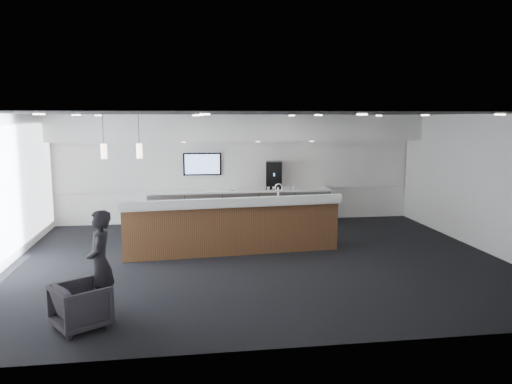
{
  "coord_description": "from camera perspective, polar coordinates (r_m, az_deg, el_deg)",
  "views": [
    {
      "loc": [
        -1.53,
        -9.89,
        2.93
      ],
      "look_at": [
        0.12,
        1.3,
        1.23
      ],
      "focal_mm": 35.0,
      "sensor_mm": 36.0,
      "label": 1
    }
  ],
  "objects": [
    {
      "name": "cup_1",
      "position": [
        13.84,
        3.71,
        0.49
      ],
      "size": [
        0.14,
        0.14,
        0.09
      ],
      "primitive_type": "imported",
      "rotation": [
        0.0,
        0.0,
        0.65
      ],
      "color": "white",
      "rests_on": "back_credenza"
    },
    {
      "name": "right_wall",
      "position": [
        11.94,
        24.86,
        0.87
      ],
      "size": [
        0.02,
        8.0,
        3.0
      ],
      "primitive_type": "cube",
      "color": "white",
      "rests_on": "ground"
    },
    {
      "name": "ceiling",
      "position": [
        10.01,
        0.42,
        8.95
      ],
      "size": [
        10.0,
        8.0,
        0.02
      ],
      "primitive_type": "cube",
      "color": "black",
      "rests_on": "back_wall"
    },
    {
      "name": "cup_3",
      "position": [
        13.78,
        2.57,
        0.47
      ],
      "size": [
        0.13,
        0.13,
        0.09
      ],
      "primitive_type": "imported",
      "rotation": [
        0.0,
        0.0,
        1.94
      ],
      "color": "white",
      "rests_on": "back_credenza"
    },
    {
      "name": "alcove_panel",
      "position": [
        14.01,
        -2.07,
        3.09
      ],
      "size": [
        9.8,
        0.06,
        1.4
      ],
      "primitive_type": "cube",
      "color": "white",
      "rests_on": "back_wall"
    },
    {
      "name": "cup_0",
      "position": [
        13.87,
        4.28,
        0.5
      ],
      "size": [
        0.1,
        0.1,
        0.09
      ],
      "primitive_type": "imported",
      "color": "white",
      "rests_on": "back_credenza"
    },
    {
      "name": "pendant_left",
      "position": [
        10.75,
        -13.05,
        4.7
      ],
      "size": [
        0.12,
        0.12,
        0.3
      ],
      "primitive_type": "cylinder",
      "color": "beige",
      "rests_on": "ceiling"
    },
    {
      "name": "wall_tv",
      "position": [
        13.87,
        -6.16,
        3.2
      ],
      "size": [
        1.05,
        0.08,
        0.62
      ],
      "color": "black",
      "rests_on": "back_wall"
    },
    {
      "name": "info_sign_left",
      "position": [
        13.6,
        -2.57,
        0.59
      ],
      "size": [
        0.15,
        0.05,
        0.2
      ],
      "primitive_type": "cube",
      "rotation": [
        0.0,
        0.0,
        -0.23
      ],
      "color": "white",
      "rests_on": "back_credenza"
    },
    {
      "name": "back_wall",
      "position": [
        14.05,
        -2.08,
        2.69
      ],
      "size": [
        10.0,
        0.02,
        3.0
      ],
      "primitive_type": "cube",
      "color": "white",
      "rests_on": "ground"
    },
    {
      "name": "window_blinds_wall",
      "position": [
        10.57,
        -27.23,
        -0.18
      ],
      "size": [
        0.04,
        7.36,
        2.55
      ],
      "primitive_type": "cube",
      "color": "#ACC0CE",
      "rests_on": "left_wall"
    },
    {
      "name": "lounge_guest",
      "position": [
        7.86,
        -17.39,
        -7.68
      ],
      "size": [
        0.4,
        0.59,
        1.57
      ],
      "primitive_type": "imported",
      "rotation": [
        0.0,
        0.0,
        -1.53
      ],
      "color": "black",
      "rests_on": "ground"
    },
    {
      "name": "coffee_machine",
      "position": [
        13.93,
        2.08,
        1.95
      ],
      "size": [
        0.53,
        0.61,
        0.77
      ],
      "rotation": [
        0.0,
        0.0,
        -0.2
      ],
      "color": "black",
      "rests_on": "back_credenza"
    },
    {
      "name": "cup_2",
      "position": [
        13.81,
        3.14,
        0.48
      ],
      "size": [
        0.12,
        0.12,
        0.09
      ],
      "primitive_type": "imported",
      "rotation": [
        0.0,
        0.0,
        1.29
      ],
      "color": "white",
      "rests_on": "back_credenza"
    },
    {
      "name": "ceiling_can_lights",
      "position": [
        10.01,
        0.42,
        8.78
      ],
      "size": [
        7.0,
        5.0,
        0.02
      ],
      "primitive_type": null,
      "color": "white",
      "rests_on": "ceiling"
    },
    {
      "name": "back_credenza",
      "position": [
        13.84,
        -1.9,
        -1.67
      ],
      "size": [
        5.06,
        0.66,
        0.95
      ],
      "color": "gray",
      "rests_on": "ground"
    },
    {
      "name": "service_counter",
      "position": [
        10.89,
        -2.74,
        -3.94
      ],
      "size": [
        4.78,
        1.16,
        1.49
      ],
      "rotation": [
        0.0,
        0.0,
        0.08
      ],
      "color": "#52311B",
      "rests_on": "ground"
    },
    {
      "name": "armchair",
      "position": [
        7.53,
        -19.36,
        -12.2
      ],
      "size": [
        0.97,
        0.96,
        0.64
      ],
      "primitive_type": "imported",
      "rotation": [
        0.0,
        0.0,
        2.14
      ],
      "color": "black",
      "rests_on": "ground"
    },
    {
      "name": "soffit_bulkhead",
      "position": [
        13.53,
        -1.9,
        7.35
      ],
      "size": [
        10.0,
        0.9,
        0.7
      ],
      "primitive_type": "cube",
      "color": "white",
      "rests_on": "back_wall"
    },
    {
      "name": "ground",
      "position": [
        10.43,
        0.4,
        -7.77
      ],
      "size": [
        10.0,
        10.0,
        0.0
      ],
      "primitive_type": "plane",
      "color": "black",
      "rests_on": "ground"
    },
    {
      "name": "cup_4",
      "position": [
        13.76,
        2.0,
        0.46
      ],
      "size": [
        0.13,
        0.13,
        0.09
      ],
      "primitive_type": "imported",
      "rotation": [
        0.0,
        0.0,
        2.58
      ],
      "color": "white",
      "rests_on": "back_credenza"
    },
    {
      "name": "cup_5",
      "position": [
        13.73,
        1.43,
        0.44
      ],
      "size": [
        0.11,
        0.11,
        0.09
      ],
      "primitive_type": "imported",
      "rotation": [
        0.0,
        0.0,
        3.23
      ],
      "color": "white",
      "rests_on": "back_credenza"
    },
    {
      "name": "info_sign_right",
      "position": [
        13.8,
        2.36,
        0.8
      ],
      "size": [
        0.18,
        0.08,
        0.25
      ],
      "primitive_type": "cube",
      "rotation": [
        0.0,
        0.0,
        0.31
      ],
      "color": "white",
      "rests_on": "back_credenza"
    },
    {
      "name": "pendant_right",
      "position": [
        10.83,
        -16.76,
        4.59
      ],
      "size": [
        0.12,
        0.12,
        0.3
      ],
      "primitive_type": "cylinder",
      "color": "beige",
      "rests_on": "ceiling"
    }
  ]
}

